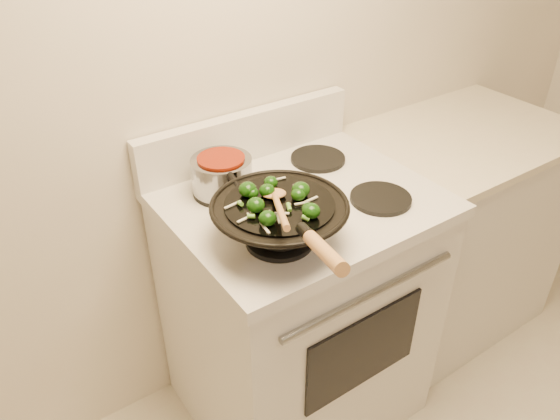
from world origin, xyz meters
TOP-DOWN VIEW (x-y plane):
  - stove at (-0.08, 1.17)m, footprint 0.78×0.67m
  - counter_unit at (0.70, 1.20)m, footprint 0.88×0.62m
  - wok at (-0.26, 1.02)m, footprint 0.35×0.57m
  - stirfry at (-0.27, 1.02)m, footprint 0.24×0.23m
  - wooden_spoon at (-0.29, 0.99)m, footprint 0.17×0.27m
  - saucepan at (-0.26, 1.32)m, footprint 0.18×0.29m

SIDE VIEW (x-z plane):
  - counter_unit at x=0.70m, z-range 0.00..0.91m
  - stove at x=-0.08m, z-range -0.07..1.01m
  - saucepan at x=-0.26m, z-range 0.93..1.04m
  - wok at x=-0.26m, z-range 0.88..1.11m
  - stirfry at x=-0.27m, z-range 1.04..1.08m
  - wooden_spoon at x=-0.29m, z-range 1.03..1.12m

